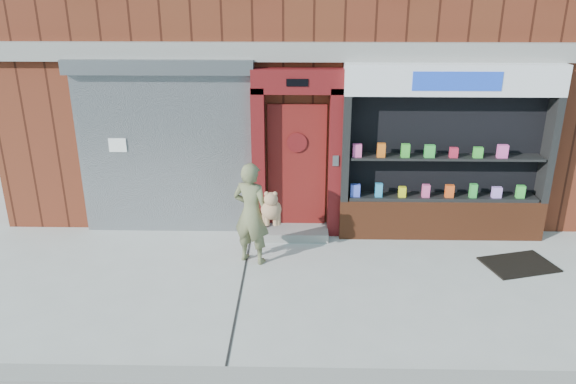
{
  "coord_description": "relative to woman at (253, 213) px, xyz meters",
  "views": [
    {
      "loc": [
        -0.71,
        -7.24,
        4.27
      ],
      "look_at": [
        -0.88,
        1.0,
        1.11
      ],
      "focal_mm": 35.0,
      "sensor_mm": 36.0,
      "label": 1
    }
  ],
  "objects": [
    {
      "name": "red_door_bay",
      "position": [
        0.67,
        1.08,
        0.62
      ],
      "size": [
        1.52,
        0.58,
        2.9
      ],
      "color": "#560E10",
      "rests_on": "ground"
    },
    {
      "name": "shutter_bay",
      "position": [
        -1.58,
        1.15,
        0.88
      ],
      "size": [
        3.1,
        0.3,
        3.04
      ],
      "color": "gray",
      "rests_on": "ground"
    },
    {
      "name": "pharmacy_bay",
      "position": [
        3.16,
        1.03,
        0.53
      ],
      "size": [
        3.5,
        0.41,
        3.0
      ],
      "color": "brown",
      "rests_on": "ground"
    },
    {
      "name": "doormat",
      "position": [
        4.2,
        -0.06,
        -0.83
      ],
      "size": [
        1.21,
        0.99,
        0.03
      ],
      "primitive_type": "cube",
      "rotation": [
        0.0,
        0.0,
        0.27
      ],
      "color": "black",
      "rests_on": "ground"
    },
    {
      "name": "ground",
      "position": [
        1.42,
        -0.78,
        -0.84
      ],
      "size": [
        80.0,
        80.0,
        0.0
      ],
      "primitive_type": "plane",
      "color": "#9E9E99",
      "rests_on": "ground"
    },
    {
      "name": "woman",
      "position": [
        0.0,
        0.0,
        0.0
      ],
      "size": [
        0.83,
        0.6,
        1.65
      ],
      "color": "#606441",
      "rests_on": "ground"
    },
    {
      "name": "curb",
      "position": [
        1.42,
        -2.93,
        -0.78
      ],
      "size": [
        60.0,
        0.3,
        0.12
      ],
      "primitive_type": "cube",
      "color": "gray",
      "rests_on": "ground"
    }
  ]
}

